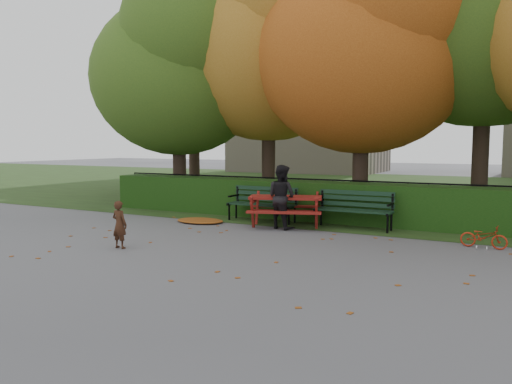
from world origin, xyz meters
The scene contains 17 objects.
ground centered at (0.00, 0.00, 0.00)m, with size 90.00×90.00×0.00m, color slate.
grass_strip centered at (0.00, 14.00, 0.01)m, with size 90.00×90.00×0.00m, color #203314.
building_left centered at (-9.00, 26.00, 7.50)m, with size 10.00×7.00×15.00m, color tan.
hedge centered at (0.00, 4.50, 0.50)m, with size 13.00×0.90×1.00m, color black.
iron_fence centered at (0.00, 5.30, 0.54)m, with size 14.00×0.04×1.02m.
tree_a centered at (-5.19, 5.58, 4.52)m, with size 5.88×5.60×7.48m.
tree_b centered at (-2.44, 6.75, 5.40)m, with size 6.72×6.40×8.79m.
tree_c centered at (0.83, 5.96, 4.82)m, with size 6.30×6.00×8.00m.
tree_f centered at (-7.13, 9.24, 5.69)m, with size 6.93×6.60×9.19m.
bench_left centered at (-1.30, 3.70, 0.52)m, with size 1.80×0.57×0.88m.
bench_right centered at (1.10, 3.70, 0.52)m, with size 1.80×0.57×0.88m.
picnic_table centered at (-0.44, 3.20, 0.57)m, with size 2.08×1.88×0.83m.
leaf_pile centered at (-2.62, 2.77, 0.04)m, with size 1.27×0.88×0.09m, color brown.
leaf_scatter centered at (0.00, 0.30, 0.01)m, with size 9.00×5.70×0.01m, color brown, non-canonical shape.
child centered at (-2.18, -0.56, 0.46)m, with size 0.33×0.22×0.91m, color #3B2013.
adult centered at (-0.40, 2.90, 0.75)m, with size 0.73×0.57×1.50m, color black.
bicycle centered at (3.94, 2.70, 0.22)m, with size 0.29×0.84×0.44m, color #AB240F.
Camera 1 is at (4.51, -7.60, 1.99)m, focal length 35.00 mm.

